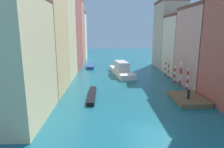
# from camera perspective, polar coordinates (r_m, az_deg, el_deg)

# --- Properties ---
(ground_plane) EXTENTS (154.00, 154.00, 0.00)m
(ground_plane) POSITION_cam_1_polar(r_m,az_deg,el_deg) (43.65, 3.14, -0.99)
(ground_plane) COLOR #196070
(building_left_0) EXTENTS (6.66, 11.21, 14.33)m
(building_left_0) POSITION_cam_1_polar(r_m,az_deg,el_deg) (24.11, -26.83, 4.33)
(building_left_0) COLOR beige
(building_left_0) RESTS_ON ground
(building_left_1) EXTENTS (6.66, 9.43, 21.11)m
(building_left_1) POSITION_cam_1_polar(r_m,az_deg,el_deg) (33.79, -19.89, 12.56)
(building_left_1) COLOR #DBB77A
(building_left_1) RESTS_ON ground
(building_left_2) EXTENTS (6.66, 11.06, 18.17)m
(building_left_2) POSITION_cam_1_polar(r_m,az_deg,el_deg) (43.62, -15.67, 10.64)
(building_left_2) COLOR beige
(building_left_2) RESTS_ON ground
(building_left_3) EXTENTS (6.66, 10.55, 18.92)m
(building_left_3) POSITION_cam_1_polar(r_m,az_deg,el_deg) (54.45, -12.96, 11.39)
(building_left_3) COLOR #B25147
(building_left_3) RESTS_ON ground
(building_left_4) EXTENTS (6.66, 8.48, 19.91)m
(building_left_4) POSITION_cam_1_polar(r_m,az_deg,el_deg) (64.18, -11.32, 11.98)
(building_left_4) COLOR #C6705B
(building_left_4) RESTS_ON ground
(building_left_5) EXTENTS (6.66, 7.33, 16.78)m
(building_left_5) POSITION_cam_1_polar(r_m,az_deg,el_deg) (72.41, -10.21, 10.78)
(building_left_5) COLOR beige
(building_left_5) RESTS_ON ground
(building_right_2) EXTENTS (6.66, 10.92, 14.58)m
(building_right_2) POSITION_cam_1_polar(r_m,az_deg,el_deg) (39.69, 24.95, 7.26)
(building_right_2) COLOR tan
(building_right_2) RESTS_ON ground
(building_right_3) EXTENTS (6.66, 9.14, 13.84)m
(building_right_3) POSITION_cam_1_polar(r_m,az_deg,el_deg) (48.99, 19.57, 7.98)
(building_right_3) COLOR beige
(building_right_3) RESTS_ON ground
(building_right_4) EXTENTS (6.66, 10.26, 18.23)m
(building_right_4) POSITION_cam_1_polar(r_m,az_deg,el_deg) (58.08, 16.19, 10.92)
(building_right_4) COLOR #BCB299
(building_right_4) RESTS_ON ground
(waterfront_dock) EXTENTS (4.30, 6.03, 0.64)m
(waterfront_dock) POSITION_cam_1_polar(r_m,az_deg,el_deg) (30.95, 21.36, -6.77)
(waterfront_dock) COLOR brown
(waterfront_dock) RESTS_ON ground
(person_on_dock) EXTENTS (0.36, 0.36, 1.59)m
(person_on_dock) POSITION_cam_1_polar(r_m,az_deg,el_deg) (29.81, 21.40, -5.35)
(person_on_dock) COLOR black
(person_on_dock) RESTS_ON waterfront_dock
(mooring_pole_0) EXTENTS (0.35, 0.35, 4.44)m
(mooring_pole_0) POSITION_cam_1_polar(r_m,az_deg,el_deg) (35.59, 21.19, -1.08)
(mooring_pole_0) COLOR red
(mooring_pole_0) RESTS_ON ground
(mooring_pole_1) EXTENTS (0.35, 0.35, 5.11)m
(mooring_pole_1) POSITION_cam_1_polar(r_m,az_deg,el_deg) (37.86, 19.37, 0.34)
(mooring_pole_1) COLOR red
(mooring_pole_1) RESTS_ON ground
(mooring_pole_2) EXTENTS (0.33, 0.33, 3.93)m
(mooring_pole_2) POSITION_cam_1_polar(r_m,az_deg,el_deg) (39.93, 17.78, 0.16)
(mooring_pole_2) COLOR red
(mooring_pole_2) RESTS_ON ground
(mooring_pole_3) EXTENTS (0.28, 0.28, 3.96)m
(mooring_pole_3) POSITION_cam_1_polar(r_m,az_deg,el_deg) (43.80, 16.12, 1.30)
(mooring_pole_3) COLOR red
(mooring_pole_3) RESTS_ON ground
(mooring_pole_4) EXTENTS (0.27, 0.27, 4.14)m
(mooring_pole_4) POSITION_cam_1_polar(r_m,az_deg,el_deg) (46.56, 15.39, 2.08)
(mooring_pole_4) COLOR red
(mooring_pole_4) RESTS_ON ground
(vaporetto_white) EXTENTS (5.44, 13.28, 3.10)m
(vaporetto_white) POSITION_cam_1_polar(r_m,az_deg,el_deg) (46.48, 2.78, 1.21)
(vaporetto_white) COLOR white
(vaporetto_white) RESTS_ON ground
(gondola_black) EXTENTS (1.12, 8.29, 0.55)m
(gondola_black) POSITION_cam_1_polar(r_m,az_deg,el_deg) (30.82, -5.85, -6.14)
(gondola_black) COLOR black
(gondola_black) RESTS_ON ground
(motorboat_0) EXTENTS (2.49, 6.63, 0.71)m
(motorboat_0) POSITION_cam_1_polar(r_m,az_deg,el_deg) (56.00, -6.38, 2.26)
(motorboat_0) COLOR #234C93
(motorboat_0) RESTS_ON ground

